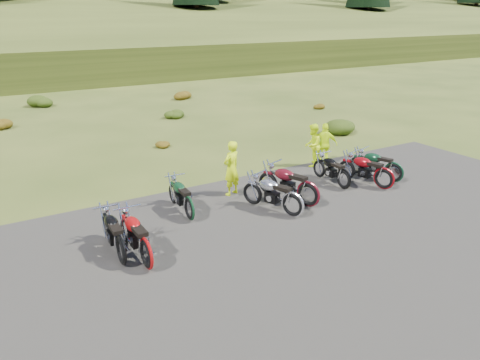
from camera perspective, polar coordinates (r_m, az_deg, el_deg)
ground at (r=13.78m, az=6.69°, el=-4.92°), size 300.00×300.00×0.00m
gravel_pad at (r=12.44m, az=12.35°, el=-8.17°), size 20.00×12.00×0.04m
hill_slope at (r=60.57m, az=-24.24°, el=12.84°), size 300.00×45.97×9.37m
shrub_3 at (r=32.45m, az=-23.05°, el=9.01°), size 1.56×1.56×0.92m
shrub_4 at (r=21.12m, az=-9.57°, el=4.50°), size 0.77×0.77×0.45m
shrub_5 at (r=26.94m, az=-8.10°, el=8.10°), size 1.03×1.03×0.61m
shrub_6 at (r=32.84m, az=-7.14°, el=10.41°), size 1.30×1.30×0.77m
shrub_7 at (r=23.92m, az=12.23°, el=6.72°), size 1.56×1.56×0.92m
shrub_8 at (r=29.72m, az=9.36°, el=8.99°), size 0.77×0.77×0.45m
motorcycle_0 at (r=11.78m, az=-14.09°, el=-10.03°), size 0.80×2.15×1.11m
motorcycle_1 at (r=11.47m, az=-11.18°, el=-10.64°), size 0.74×2.21×1.16m
motorcycle_2 at (r=13.76m, az=-6.13°, el=-4.94°), size 0.80×2.07×1.06m
motorcycle_3 at (r=13.97m, az=6.37°, el=-4.55°), size 1.46×2.31×1.15m
motorcycle_4 at (r=14.74m, az=8.24°, el=-3.28°), size 1.48×2.45×1.22m
motorcycle_5 at (r=16.37m, az=12.44°, el=-1.14°), size 0.73×2.01×1.04m
motorcycle_6 at (r=16.71m, az=17.01°, el=-1.13°), size 1.30×2.27×1.13m
motorcycle_7 at (r=17.47m, az=18.09°, el=-0.32°), size 1.35×2.18×1.08m
person_middle at (r=15.21m, az=-1.05°, el=1.34°), size 0.77×0.63×1.82m
person_right_a at (r=18.34m, az=8.83°, el=4.13°), size 1.03×0.99×1.67m
person_right_b at (r=18.50m, az=10.28°, el=4.19°), size 1.04×0.89×1.67m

